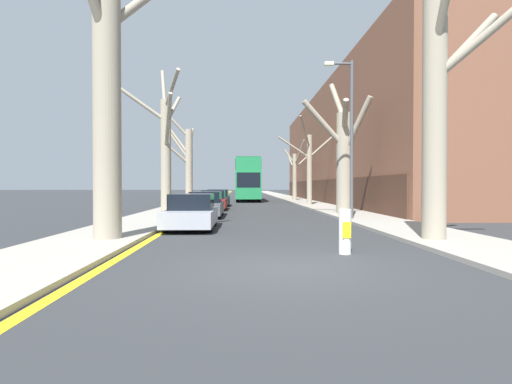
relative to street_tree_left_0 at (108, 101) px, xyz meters
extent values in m
plane|color=#2B2D30|center=(4.86, -4.01, -4.21)|extent=(300.00, 300.00, 0.00)
cube|color=gray|center=(-0.48, 45.99, -4.15)|extent=(2.88, 120.00, 0.12)
cube|color=gray|center=(10.20, 45.99, -4.15)|extent=(2.88, 120.00, 0.12)
cube|color=brown|center=(16.65, 28.34, 1.35)|extent=(10.00, 45.63, 11.11)
cube|color=#492D21|center=(11.63, 28.34, -3.09)|extent=(0.12, 44.72, 2.22)
cube|color=yellow|center=(1.14, 45.99, -4.20)|extent=(0.24, 120.00, 0.01)
cylinder|color=gray|center=(0.00, -0.05, -0.52)|extent=(0.81, 0.81, 7.37)
cylinder|color=gray|center=(-0.16, 0.52, 1.82)|extent=(0.66, 1.46, 1.96)
cylinder|color=gray|center=(0.75, 0.49, 3.07)|extent=(1.82, 1.43, 2.05)
cylinder|color=gray|center=(-0.11, 9.70, -1.05)|extent=(0.56, 0.56, 6.31)
cylinder|color=gray|center=(0.40, 8.65, 2.44)|extent=(1.23, 2.28, 1.60)
cylinder|color=gray|center=(-0.35, 10.50, 2.55)|extent=(0.71, 1.82, 3.17)
cylinder|color=gray|center=(0.22, 8.56, 0.71)|extent=(0.89, 2.47, 2.63)
cylinder|color=gray|center=(0.17, 10.25, 1.64)|extent=(0.80, 1.33, 1.76)
cylinder|color=gray|center=(-1.41, 9.39, 1.89)|extent=(2.77, 0.83, 1.99)
cylinder|color=gray|center=(-0.17, 19.65, -1.15)|extent=(0.57, 0.57, 6.12)
cylinder|color=gray|center=(-0.90, 19.31, -0.16)|extent=(1.66, 0.91, 1.47)
cylinder|color=gray|center=(-1.06, 19.67, 0.75)|extent=(1.95, 0.24, 2.63)
cylinder|color=gray|center=(-1.18, 19.88, 1.26)|extent=(2.22, 0.68, 2.81)
cylinder|color=gray|center=(-0.08, 20.21, 1.23)|extent=(0.41, 1.31, 1.83)
cylinder|color=gray|center=(-0.83, 19.50, 1.97)|extent=(1.50, 0.53, 1.56)
cylinder|color=gray|center=(9.63, -0.52, -0.46)|extent=(0.68, 0.68, 7.48)
cylinder|color=gray|center=(10.68, -1.25, 1.61)|extent=(2.35, 1.73, 2.17)
cylinder|color=gray|center=(10.58, -0.43, 1.55)|extent=(2.09, 0.44, 2.11)
cylinder|color=gray|center=(9.72, 10.12, -1.33)|extent=(0.85, 0.85, 5.74)
cylinder|color=gray|center=(9.57, 9.35, 1.20)|extent=(0.63, 1.80, 1.73)
cylinder|color=gray|center=(9.48, 10.65, 2.24)|extent=(0.86, 1.42, 2.36)
cylinder|color=gray|center=(8.55, 9.90, 0.87)|extent=(2.60, 0.77, 2.65)
cylinder|color=gray|center=(10.21, 9.35, 0.72)|extent=(1.37, 1.92, 2.98)
cylinder|color=gray|center=(9.64, 20.98, -1.26)|extent=(0.44, 0.44, 5.89)
cylinder|color=gray|center=(8.32, 20.80, 0.64)|extent=(2.75, 0.54, 1.80)
cylinder|color=gray|center=(9.11, 19.93, 1.77)|extent=(1.26, 2.26, 2.38)
cylinder|color=gray|center=(10.59, 20.89, 0.70)|extent=(2.02, 0.35, 1.80)
cylinder|color=gray|center=(9.77, 31.21, -1.63)|extent=(0.47, 0.47, 5.14)
cylinder|color=gray|center=(10.90, 31.52, 0.37)|extent=(2.40, 0.81, 2.16)
cylinder|color=gray|center=(9.25, 31.43, 0.65)|extent=(1.23, 0.65, 1.63)
cylinder|color=gray|center=(10.15, 30.35, 0.96)|extent=(0.97, 1.91, 2.69)
cylinder|color=gray|center=(9.54, 32.61, 0.14)|extent=(0.65, 2.92, 2.20)
cube|color=#1E7F47|center=(4.66, 31.59, -2.51)|extent=(2.53, 10.30, 2.69)
cube|color=#1E7F47|center=(4.66, 31.59, -0.48)|extent=(2.48, 10.09, 1.37)
cube|color=#1A6C3C|center=(4.66, 31.59, 0.27)|extent=(2.48, 10.09, 0.12)
cube|color=black|center=(4.66, 31.59, -1.99)|extent=(2.56, 9.06, 1.40)
cube|color=black|center=(4.66, 31.59, -0.41)|extent=(2.56, 9.06, 1.04)
cube|color=black|center=(4.66, 26.46, -1.99)|extent=(2.28, 0.06, 1.47)
cylinder|color=black|center=(3.57, 28.50, -3.68)|extent=(0.30, 1.06, 1.06)
cylinder|color=black|center=(5.76, 28.50, -3.68)|extent=(0.30, 1.06, 1.06)
cylinder|color=black|center=(3.57, 34.47, -3.68)|extent=(0.30, 1.06, 1.06)
cylinder|color=black|center=(5.76, 34.47, -3.68)|extent=(0.30, 1.06, 1.06)
cube|color=#9EA3AD|center=(2.04, 3.45, -3.74)|extent=(1.80, 4.00, 0.57)
cube|color=black|center=(2.04, 3.69, -3.15)|extent=(1.59, 2.08, 0.61)
cylinder|color=black|center=(1.24, 2.25, -3.88)|extent=(0.20, 0.64, 0.64)
cylinder|color=black|center=(2.83, 2.25, -3.88)|extent=(0.20, 0.64, 0.64)
cylinder|color=black|center=(1.24, 4.65, -3.88)|extent=(0.20, 0.64, 0.64)
cylinder|color=black|center=(2.83, 4.65, -3.88)|extent=(0.20, 0.64, 0.64)
cube|color=#4C5156|center=(2.04, 9.53, -3.73)|extent=(1.81, 4.43, 0.59)
cube|color=black|center=(2.04, 9.80, -3.15)|extent=(1.59, 2.30, 0.58)
cylinder|color=black|center=(1.24, 8.20, -3.90)|extent=(0.20, 0.62, 0.62)
cylinder|color=black|center=(2.83, 8.20, -3.90)|extent=(0.20, 0.62, 0.62)
cylinder|color=black|center=(1.24, 10.86, -3.90)|extent=(0.20, 0.62, 0.62)
cylinder|color=black|center=(2.83, 10.86, -3.90)|extent=(0.20, 0.62, 0.62)
cube|color=maroon|center=(2.04, 15.63, -3.73)|extent=(1.76, 4.06, 0.59)
cube|color=black|center=(2.04, 15.87, -3.14)|extent=(1.55, 2.11, 0.59)
cylinder|color=black|center=(1.27, 14.41, -3.90)|extent=(0.20, 0.62, 0.62)
cylinder|color=black|center=(2.81, 14.41, -3.90)|extent=(0.20, 0.62, 0.62)
cylinder|color=black|center=(1.27, 16.85, -3.90)|extent=(0.20, 0.62, 0.62)
cylinder|color=black|center=(2.81, 16.85, -3.90)|extent=(0.20, 0.62, 0.62)
cube|color=black|center=(2.04, 21.00, -3.72)|extent=(1.86, 3.91, 0.60)
cube|color=black|center=(2.04, 21.24, -3.13)|extent=(1.63, 2.03, 0.58)
cylinder|color=black|center=(1.22, 19.83, -3.89)|extent=(0.20, 0.64, 0.64)
cylinder|color=black|center=(2.86, 19.83, -3.89)|extent=(0.20, 0.64, 0.64)
cylinder|color=black|center=(1.22, 22.18, -3.89)|extent=(0.20, 0.64, 0.64)
cylinder|color=black|center=(2.86, 22.18, -3.89)|extent=(0.20, 0.64, 0.64)
cylinder|color=#4C4F54|center=(9.20, 6.68, -0.42)|extent=(0.16, 0.16, 7.58)
cylinder|color=#4C4F54|center=(8.65, 6.68, 3.22)|extent=(1.10, 0.11, 0.11)
cube|color=beige|center=(8.10, 6.68, 3.22)|extent=(0.44, 0.20, 0.16)
cylinder|color=white|center=(6.52, -2.36, -3.65)|extent=(0.30, 0.30, 1.10)
cube|color=yellow|center=(6.52, -2.51, -3.60)|extent=(0.21, 0.01, 0.40)
camera|label=1|loc=(3.97, -12.03, -2.52)|focal=28.00mm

